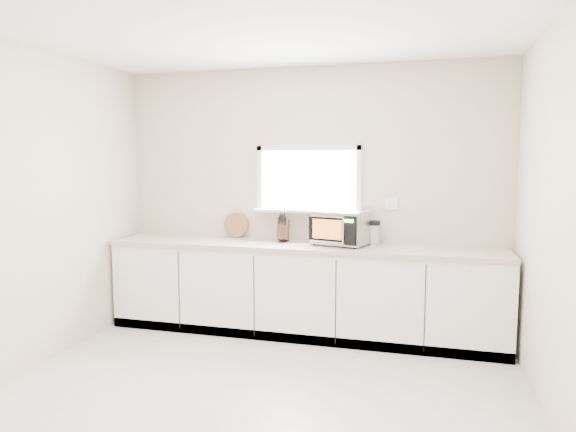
% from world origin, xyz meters
% --- Properties ---
extents(ground, '(4.00, 4.00, 0.00)m').
position_xyz_m(ground, '(0.00, 0.00, 0.00)').
color(ground, beige).
rests_on(ground, ground).
extents(back_wall, '(4.00, 0.17, 2.70)m').
position_xyz_m(back_wall, '(0.00, 2.00, 1.36)').
color(back_wall, beige).
rests_on(back_wall, ground).
extents(cabinets, '(3.92, 0.60, 0.88)m').
position_xyz_m(cabinets, '(0.00, 1.70, 0.44)').
color(cabinets, white).
rests_on(cabinets, ground).
extents(countertop, '(3.92, 0.64, 0.04)m').
position_xyz_m(countertop, '(0.00, 1.69, 0.90)').
color(countertop, beige).
rests_on(countertop, cabinets).
extents(microwave, '(0.61, 0.53, 0.34)m').
position_xyz_m(microwave, '(0.38, 1.77, 1.10)').
color(microwave, black).
rests_on(microwave, countertop).
extents(knife_block, '(0.12, 0.22, 0.30)m').
position_xyz_m(knife_block, '(-0.22, 1.80, 1.05)').
color(knife_block, '#422117').
rests_on(knife_block, countertop).
extents(cutting_board, '(0.27, 0.06, 0.27)m').
position_xyz_m(cutting_board, '(-0.79, 1.94, 1.05)').
color(cutting_board, olive).
rests_on(cutting_board, countertop).
extents(coffee_grinder, '(0.14, 0.14, 0.24)m').
position_xyz_m(coffee_grinder, '(0.69, 1.86, 1.04)').
color(coffee_grinder, '#ABADB2').
rests_on(coffee_grinder, countertop).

